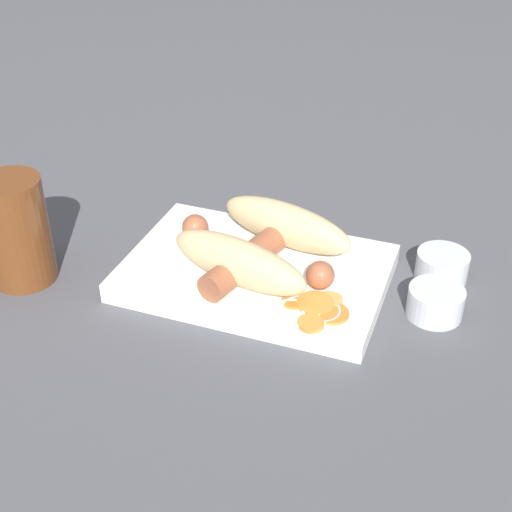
% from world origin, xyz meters
% --- Properties ---
extents(ground_plane, '(3.00, 3.00, 0.00)m').
position_xyz_m(ground_plane, '(0.00, 0.00, 0.00)').
color(ground_plane, '#4C4C51').
extents(food_tray, '(0.26, 0.17, 0.02)m').
position_xyz_m(food_tray, '(0.00, 0.00, 0.01)').
color(food_tray, white).
rests_on(food_tray, ground_plane).
extents(bread_roll, '(0.18, 0.16, 0.04)m').
position_xyz_m(bread_roll, '(-0.00, -0.01, 0.04)').
color(bread_roll, '#DBBC84').
rests_on(bread_roll, food_tray).
extents(sausage, '(0.17, 0.15, 0.03)m').
position_xyz_m(sausage, '(0.00, -0.00, 0.03)').
color(sausage, '#9E5638').
rests_on(sausage, food_tray).
extents(pickled_veggies, '(0.07, 0.07, 0.00)m').
position_xyz_m(pickled_veggies, '(-0.07, 0.05, 0.02)').
color(pickled_veggies, orange).
rests_on(pickled_veggies, food_tray).
extents(condiment_cup_near, '(0.05, 0.05, 0.03)m').
position_xyz_m(condiment_cup_near, '(-0.18, -0.01, 0.01)').
color(condiment_cup_near, silver).
rests_on(condiment_cup_near, ground_plane).
extents(condiment_cup_far, '(0.05, 0.05, 0.03)m').
position_xyz_m(condiment_cup_far, '(-0.17, -0.07, 0.01)').
color(condiment_cup_far, silver).
rests_on(condiment_cup_far, ground_plane).
extents(drink_glass, '(0.06, 0.06, 0.11)m').
position_xyz_m(drink_glass, '(0.22, 0.07, 0.06)').
color(drink_glass, brown).
rests_on(drink_glass, ground_plane).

